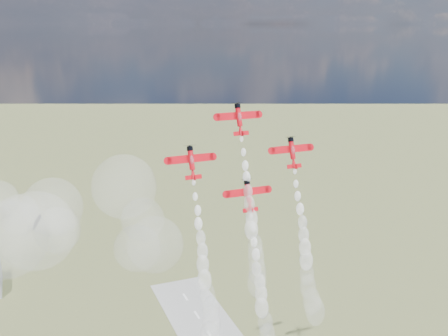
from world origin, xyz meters
name	(u,v)px	position (x,y,z in m)	size (l,w,h in m)	color
plane_lead	(239,119)	(-18.40, 13.82, 120.95)	(13.09, 5.61, 9.04)	red
plane_left	(191,162)	(-34.01, 10.26, 110.62)	(13.09, 5.61, 9.04)	red
plane_right	(292,152)	(-2.78, 10.26, 110.62)	(13.09, 5.61, 9.04)	red
plane_slot	(248,195)	(-18.40, 6.70, 100.28)	(13.09, 5.61, 9.04)	red
smoke_trail_lead	(255,253)	(-18.58, 1.46, 84.64)	(5.72, 16.22, 41.96)	white
smoke_trail_left	(208,304)	(-34.12, -2.48, 74.06)	(5.94, 16.77, 42.76)	white
smoke_trail_right	(309,282)	(-2.67, -2.41, 74.42)	(5.91, 16.89, 41.71)	white
smoke_trail_slot	(266,331)	(-18.11, -5.52, 63.78)	(5.28, 15.86, 42.79)	white
drifted_smoke_cloud	(74,226)	(-64.95, 24.25, 91.07)	(62.57, 34.25, 43.32)	white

